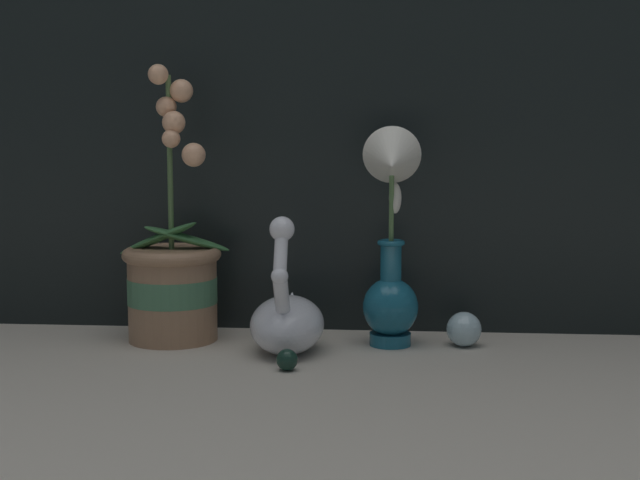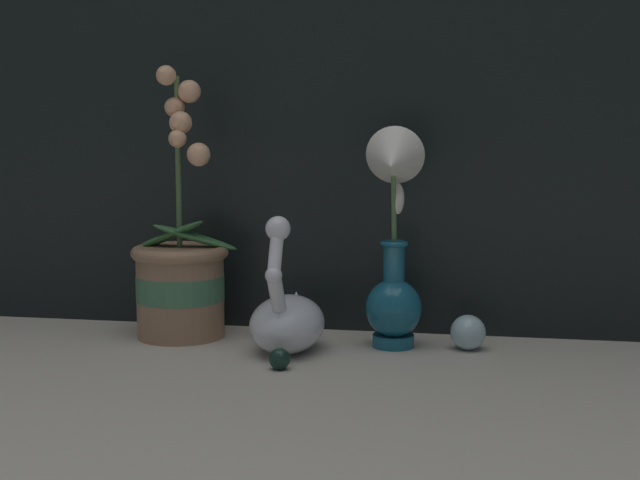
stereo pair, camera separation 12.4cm
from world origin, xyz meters
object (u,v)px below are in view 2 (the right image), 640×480
object	(u,v)px
orchid_potted_plant	(181,276)
blue_vase	(393,249)
swan_figurine	(287,318)
glass_sphere	(468,332)

from	to	relation	value
orchid_potted_plant	blue_vase	size ratio (longest dim) A/B	1.28
swan_figurine	blue_vase	distance (m)	0.18
blue_vase	swan_figurine	bearing A→B (deg)	-162.75
orchid_potted_plant	swan_figurine	world-z (taller)	orchid_potted_plant
glass_sphere	orchid_potted_plant	bearing A→B (deg)	179.31
glass_sphere	swan_figurine	bearing A→B (deg)	-167.19
swan_figurine	orchid_potted_plant	bearing A→B (deg)	160.81
orchid_potted_plant	glass_sphere	xyz separation A→B (m)	(0.43, -0.01, -0.07)
blue_vase	glass_sphere	bearing A→B (deg)	6.53
orchid_potted_plant	glass_sphere	bearing A→B (deg)	-0.69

